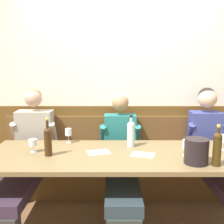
# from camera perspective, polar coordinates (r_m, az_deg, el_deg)

# --- Properties ---
(room_wall_back) EXTENTS (6.80, 0.08, 2.80)m
(room_wall_back) POSITION_cam_1_polar(r_m,az_deg,el_deg) (3.45, 1.96, 6.89)
(room_wall_back) COLOR silver
(room_wall_back) RESTS_ON ground
(wood_wainscot_panel) EXTENTS (6.80, 0.03, 1.07)m
(wood_wainscot_panel) POSITION_cam_1_polar(r_m,az_deg,el_deg) (3.55, 1.90, -7.27)
(wood_wainscot_panel) COLOR brown
(wood_wainscot_panel) RESTS_ON ground
(wall_bench) EXTENTS (2.89, 0.42, 0.94)m
(wall_bench) POSITION_cam_1_polar(r_m,az_deg,el_deg) (3.44, 1.98, -12.33)
(wall_bench) COLOR brown
(wall_bench) RESTS_ON ground
(dining_table) EXTENTS (2.59, 0.90, 0.76)m
(dining_table) POSITION_cam_1_polar(r_m,az_deg,el_deg) (2.63, 2.55, -10.13)
(dining_table) COLOR brown
(dining_table) RESTS_ON ground
(person_center_left_seat) EXTENTS (0.52, 1.33, 1.31)m
(person_center_left_seat) POSITION_cam_1_polar(r_m,az_deg,el_deg) (3.10, -17.36, -8.57)
(person_center_left_seat) COLOR #33302F
(person_center_left_seat) RESTS_ON ground
(person_left_seat) EXTENTS (0.48, 1.32, 1.26)m
(person_left_seat) POSITION_cam_1_polar(r_m,az_deg,el_deg) (2.95, 2.02, -9.55)
(person_left_seat) COLOR #2C352F
(person_left_seat) RESTS_ON ground
(person_right_seat) EXTENTS (0.46, 1.34, 1.32)m
(person_right_seat) POSITION_cam_1_polar(r_m,az_deg,el_deg) (3.18, 20.87, -7.71)
(person_right_seat) COLOR #323438
(person_right_seat) RESTS_ON ground
(ice_bucket) EXTENTS (0.20, 0.20, 0.22)m
(ice_bucket) POSITION_cam_1_polar(r_m,az_deg,el_deg) (2.43, 17.38, -7.85)
(ice_bucket) COLOR black
(ice_bucket) RESTS_ON dining_table
(wine_bottle_green_tall) EXTENTS (0.08, 0.08, 0.33)m
(wine_bottle_green_tall) POSITION_cam_1_polar(r_m,az_deg,el_deg) (2.78, 4.11, -4.43)
(wine_bottle_green_tall) COLOR silver
(wine_bottle_green_tall) RESTS_ON dining_table
(wine_bottle_amber_mid) EXTENTS (0.07, 0.07, 0.35)m
(wine_bottle_amber_mid) POSITION_cam_1_polar(r_m,az_deg,el_deg) (2.42, 21.31, -7.03)
(wine_bottle_amber_mid) COLOR #3C2A0F
(wine_bottle_amber_mid) RESTS_ON dining_table
(wine_bottle_clear_water) EXTENTS (0.07, 0.07, 0.36)m
(wine_bottle_clear_water) POSITION_cam_1_polar(r_m,az_deg,el_deg) (2.57, -13.19, -5.77)
(wine_bottle_clear_water) COLOR #3B220E
(wine_bottle_clear_water) RESTS_ON dining_table
(wine_glass_center_rear) EXTENTS (0.07, 0.07, 0.16)m
(wine_glass_center_rear) POSITION_cam_1_polar(r_m,az_deg,el_deg) (2.95, -9.04, -4.32)
(wine_glass_center_rear) COLOR silver
(wine_glass_center_rear) RESTS_ON dining_table
(wine_glass_mid_right) EXTENTS (0.07, 0.07, 0.15)m
(wine_glass_mid_right) POSITION_cam_1_polar(r_m,az_deg,el_deg) (2.60, 15.37, -6.72)
(wine_glass_mid_right) COLOR silver
(wine_glass_mid_right) RESTS_ON dining_table
(wine_glass_by_bottle) EXTENTS (0.08, 0.08, 0.13)m
(wine_glass_by_bottle) POSITION_cam_1_polar(r_m,az_deg,el_deg) (2.72, -16.15, -6.26)
(wine_glass_by_bottle) COLOR silver
(wine_glass_by_bottle) RESTS_ON dining_table
(tasting_sheet_left_guest) EXTENTS (0.24, 0.20, 0.00)m
(tasting_sheet_left_guest) POSITION_cam_1_polar(r_m,az_deg,el_deg) (2.64, -2.76, -8.41)
(tasting_sheet_left_guest) COLOR white
(tasting_sheet_left_guest) RESTS_ON dining_table
(tasting_sheet_right_guest) EXTENTS (0.24, 0.20, 0.00)m
(tasting_sheet_right_guest) POSITION_cam_1_polar(r_m,az_deg,el_deg) (2.58, 6.58, -8.87)
(tasting_sheet_right_guest) COLOR white
(tasting_sheet_right_guest) RESTS_ON dining_table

